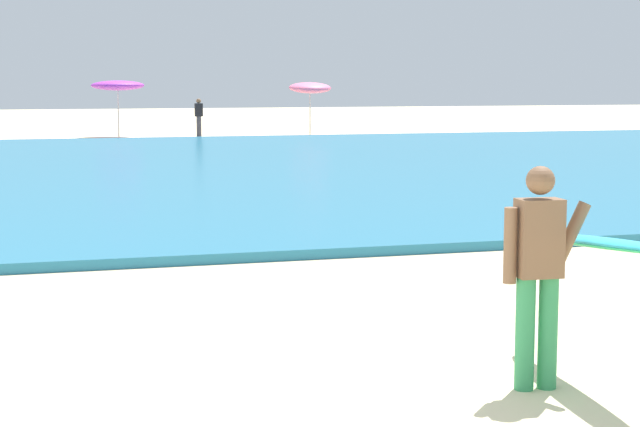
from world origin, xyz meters
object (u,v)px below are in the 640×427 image
(beach_umbrella_3, at_px, (310,88))
(beachgoer_near_row_right, at_px, (199,116))
(beach_umbrella_2, at_px, (118,86))
(surfer_with_board, at_px, (567,257))

(beach_umbrella_3, distance_m, beachgoer_near_row_right, 4.88)
(beachgoer_near_row_right, bearing_deg, beach_umbrella_2, 168.66)
(surfer_with_board, bearing_deg, beach_umbrella_2, 89.49)
(surfer_with_board, xyz_separation_m, beachgoer_near_row_right, (3.56, 36.65, -0.18))
(surfer_with_board, relative_size, beach_umbrella_3, 1.17)
(surfer_with_board, xyz_separation_m, beach_umbrella_2, (0.33, 37.30, 1.09))
(surfer_with_board, xyz_separation_m, beach_umbrella_3, (8.30, 36.41, 0.98))
(beach_umbrella_2, xyz_separation_m, beach_umbrella_3, (7.96, -0.89, -0.11))
(beach_umbrella_2, distance_m, beach_umbrella_3, 8.01)
(beach_umbrella_3, bearing_deg, beachgoer_near_row_right, 177.04)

